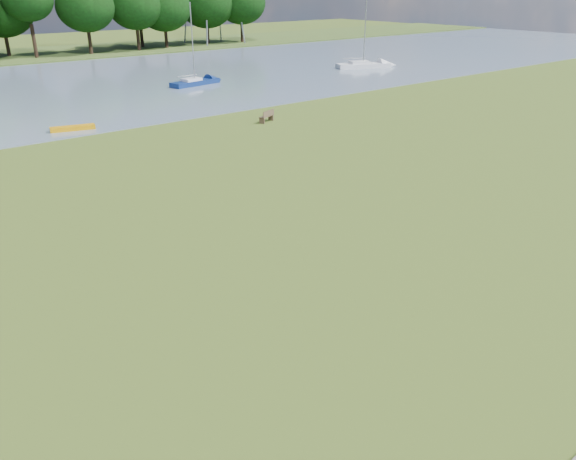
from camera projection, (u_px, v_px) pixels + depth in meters
ground at (247, 259)px, 21.03m from camera, size 220.00×220.00×0.00m
riverbank_bench at (267, 116)px, 41.56m from camera, size 1.48×0.90×0.88m
kayak at (73, 128)px, 39.17m from camera, size 3.06×1.40×0.30m
sailboat_4 at (194, 81)px, 56.38m from camera, size 5.55×2.42×7.78m
sailboat_5 at (363, 64)px, 67.96m from camera, size 6.71×4.27×9.02m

